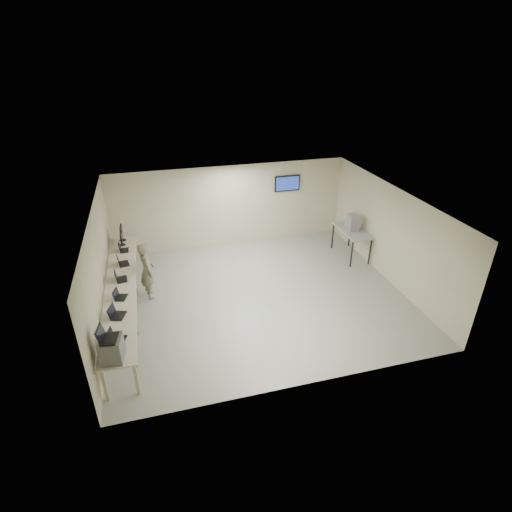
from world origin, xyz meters
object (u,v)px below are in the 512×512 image
object	(u,v)px
soldier	(147,271)
side_table	(352,232)
workbench	(121,288)
equipment_box	(112,349)

from	to	relation	value
soldier	side_table	world-z (taller)	soldier
workbench	equipment_box	bearing A→B (deg)	-91.32
workbench	side_table	distance (m)	7.34
equipment_box	soldier	size ratio (longest dim) A/B	0.29
workbench	side_table	xyz separation A→B (m)	(7.19, 1.49, 0.06)
soldier	side_table	bearing A→B (deg)	-95.36
side_table	equipment_box	bearing A→B (deg)	-149.90
workbench	soldier	xyz separation A→B (m)	(0.65, 0.76, -0.01)
workbench	soldier	distance (m)	1.00
equipment_box	workbench	bearing A→B (deg)	95.92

